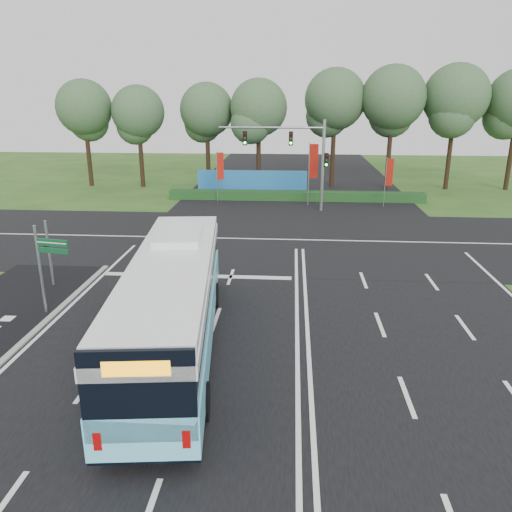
{
  "coord_description": "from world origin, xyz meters",
  "views": [
    {
      "loc": [
        -0.32,
        -18.37,
        8.77
      ],
      "look_at": [
        -1.81,
        2.0,
        2.15
      ],
      "focal_mm": 35.0,
      "sensor_mm": 36.0,
      "label": 1
    }
  ],
  "objects": [
    {
      "name": "ground",
      "position": [
        0.0,
        0.0,
        0.0
      ],
      "size": [
        120.0,
        120.0,
        0.0
      ],
      "primitive_type": "plane",
      "color": "#26521B",
      "rests_on": "ground"
    },
    {
      "name": "road_main",
      "position": [
        0.0,
        0.0,
        0.02
      ],
      "size": [
        20.0,
        120.0,
        0.04
      ],
      "primitive_type": "cube",
      "color": "black",
      "rests_on": "ground"
    },
    {
      "name": "road_cross",
      "position": [
        0.0,
        12.0,
        0.03
      ],
      "size": [
        120.0,
        14.0,
        0.05
      ],
      "primitive_type": "cube",
      "color": "black",
      "rests_on": "ground"
    },
    {
      "name": "kerb_strip",
      "position": [
        -10.1,
        -3.0,
        0.06
      ],
      "size": [
        0.25,
        18.0,
        0.12
      ],
      "primitive_type": "cube",
      "color": "gray",
      "rests_on": "ground"
    },
    {
      "name": "city_bus",
      "position": [
        -4.38,
        -2.54,
        1.87
      ],
      "size": [
        4.14,
        13.15,
        3.71
      ],
      "rotation": [
        0.0,
        0.0,
        0.11
      ],
      "color": "#6DD9FE",
      "rests_on": "ground"
    },
    {
      "name": "pedestrian_signal",
      "position": [
        -11.67,
        3.2,
        1.77
      ],
      "size": [
        0.3,
        0.41,
        3.24
      ],
      "rotation": [
        0.0,
        0.0,
        0.28
      ],
      "color": "gray",
      "rests_on": "ground"
    },
    {
      "name": "street_sign",
      "position": [
        -10.22,
        0.13,
        2.42
      ],
      "size": [
        1.47,
        0.34,
        3.81
      ],
      "rotation": [
        0.0,
        0.0,
        -0.18
      ],
      "color": "gray",
      "rests_on": "ground"
    },
    {
      "name": "banner_flag_left",
      "position": [
        -6.46,
        23.47,
        2.8
      ],
      "size": [
        0.59,
        0.29,
        4.27
      ],
      "rotation": [
        0.0,
        0.0,
        0.41
      ],
      "color": "gray",
      "rests_on": "ground"
    },
    {
      "name": "banner_flag_mid",
      "position": [
        1.27,
        22.51,
        3.32
      ],
      "size": [
        0.76,
        0.08,
        5.13
      ],
      "rotation": [
        0.0,
        0.0,
        -0.03
      ],
      "color": "gray",
      "rests_on": "ground"
    },
    {
      "name": "banner_flag_right",
      "position": [
        7.36,
        22.23,
        2.66
      ],
      "size": [
        0.56,
        0.28,
        4.05
      ],
      "rotation": [
        0.0,
        0.0,
        -0.41
      ],
      "color": "gray",
      "rests_on": "ground"
    },
    {
      "name": "traffic_light_gantry",
      "position": [
        0.21,
        20.5,
        4.66
      ],
      "size": [
        8.41,
        0.28,
        7.0
      ],
      "color": "gray",
      "rests_on": "ground"
    },
    {
      "name": "hedge",
      "position": [
        0.0,
        24.5,
        0.4
      ],
      "size": [
        22.0,
        1.2,
        0.8
      ],
      "primitive_type": "cube",
      "color": "#153A18",
      "rests_on": "ground"
    },
    {
      "name": "blue_hoarding",
      "position": [
        -4.0,
        27.0,
        1.1
      ],
      "size": [
        10.0,
        0.3,
        2.2
      ],
      "primitive_type": "cube",
      "color": "#1E65A5",
      "rests_on": "ground"
    },
    {
      "name": "eucalyptus_row",
      "position": [
        2.1,
        31.02,
        8.01
      ],
      "size": [
        46.46,
        7.48,
        11.61
      ],
      "color": "black",
      "rests_on": "ground"
    }
  ]
}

